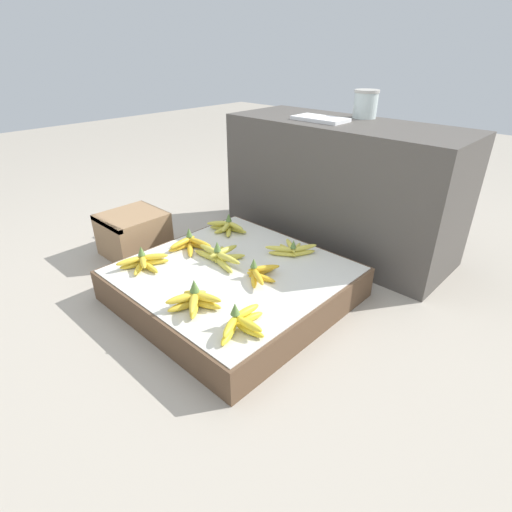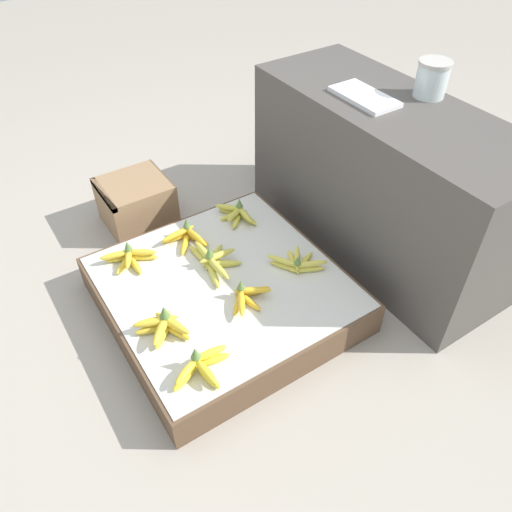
{
  "view_description": "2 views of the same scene",
  "coord_description": "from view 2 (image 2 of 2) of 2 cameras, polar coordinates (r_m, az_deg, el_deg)",
  "views": [
    {
      "loc": [
        1.13,
        -1.05,
        1.04
      ],
      "look_at": [
        0.04,
        0.1,
        0.19
      ],
      "focal_mm": 28.0,
      "sensor_mm": 36.0,
      "label": 1
    },
    {
      "loc": [
        1.24,
        -0.65,
        1.56
      ],
      "look_at": [
        0.04,
        0.13,
        0.25
      ],
      "focal_mm": 35.0,
      "sensor_mm": 36.0,
      "label": 2
    }
  ],
  "objects": [
    {
      "name": "ground_plane",
      "position": [
        2.09,
        -3.6,
        -5.75
      ],
      "size": [
        10.0,
        10.0,
        0.0
      ],
      "primitive_type": "plane",
      "color": "#A89E8E"
    },
    {
      "name": "display_platform",
      "position": [
        2.04,
        -3.69,
        -4.36
      ],
      "size": [
        0.91,
        0.89,
        0.15
      ],
      "color": "brown",
      "rests_on": "ground_plane"
    },
    {
      "name": "back_vendor_table",
      "position": [
        2.25,
        14.19,
        8.43
      ],
      "size": [
        1.27,
        0.49,
        0.69
      ],
      "color": "#4C4742",
      "rests_on": "ground_plane"
    },
    {
      "name": "wooden_crate",
      "position": [
        2.5,
        -13.52,
        5.96
      ],
      "size": [
        0.29,
        0.32,
        0.23
      ],
      "color": "#997551",
      "rests_on": "ground_plane"
    },
    {
      "name": "banana_bunch_front_left",
      "position": [
        2.1,
        -14.25,
        -0.18
      ],
      "size": [
        0.17,
        0.22,
        0.1
      ],
      "color": "gold",
      "rests_on": "display_platform"
    },
    {
      "name": "banana_bunch_front_midright",
      "position": [
        1.81,
        -10.48,
        -7.82
      ],
      "size": [
        0.16,
        0.17,
        0.11
      ],
      "color": "gold",
      "rests_on": "display_platform"
    },
    {
      "name": "banana_bunch_front_right",
      "position": [
        1.69,
        -6.28,
        -12.48
      ],
      "size": [
        0.14,
        0.23,
        0.1
      ],
      "color": "yellow",
      "rests_on": "display_platform"
    },
    {
      "name": "banana_bunch_middle_left",
      "position": [
        2.16,
        -7.95,
        2.25
      ],
      "size": [
        0.19,
        0.18,
        0.1
      ],
      "color": "gold",
      "rests_on": "display_platform"
    },
    {
      "name": "banana_bunch_middle_midleft",
      "position": [
        2.03,
        -5.02,
        -0.51
      ],
      "size": [
        0.28,
        0.17,
        0.1
      ],
      "color": "gold",
      "rests_on": "display_platform"
    },
    {
      "name": "banana_bunch_middle_midright",
      "position": [
        1.89,
        -1.13,
        -4.62
      ],
      "size": [
        0.15,
        0.2,
        0.09
      ],
      "color": "gold",
      "rests_on": "display_platform"
    },
    {
      "name": "banana_bunch_back_left",
      "position": [
        2.27,
        -2.19,
        4.88
      ],
      "size": [
        0.21,
        0.14,
        0.1
      ],
      "color": "gold",
      "rests_on": "display_platform"
    },
    {
      "name": "banana_bunch_back_midright",
      "position": [
        2.03,
        4.75,
        -0.81
      ],
      "size": [
        0.19,
        0.2,
        0.09
      ],
      "color": "#DBCC4C",
      "rests_on": "display_platform"
    },
    {
      "name": "glass_jar",
      "position": [
        2.17,
        19.47,
        18.57
      ],
      "size": [
        0.13,
        0.13,
        0.14
      ],
      "color": "silver",
      "rests_on": "back_vendor_table"
    },
    {
      "name": "foam_tray_white",
      "position": [
        2.1,
        12.28,
        17.37
      ],
      "size": [
        0.28,
        0.15,
        0.02
      ],
      "color": "white",
      "rests_on": "back_vendor_table"
    }
  ]
}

